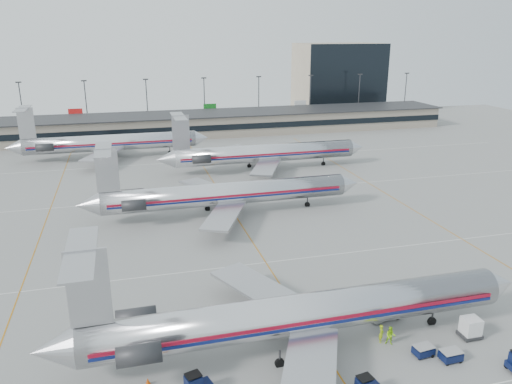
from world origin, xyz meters
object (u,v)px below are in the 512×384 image
object	(u,v)px
uld_container	(471,328)
belt_loader	(385,314)
jet_second_row	(222,194)
jet_foreground	(293,314)

from	to	relation	value
uld_container	belt_loader	size ratio (longest dim) A/B	0.49
jet_second_row	belt_loader	xyz separation A→B (m)	(10.45, -35.68, -3.00)
jet_second_row	uld_container	xyz separation A→B (m)	(16.93, -40.89, -2.52)
jet_foreground	uld_container	bearing A→B (deg)	-9.65
uld_container	belt_loader	distance (m)	8.33
jet_second_row	uld_container	bearing A→B (deg)	-67.51
jet_second_row	belt_loader	size ratio (longest dim) A/B	11.05
uld_container	jet_second_row	bearing A→B (deg)	113.29
jet_foreground	belt_loader	xyz separation A→B (m)	(11.14, 2.22, -3.04)
belt_loader	jet_foreground	bearing A→B (deg)	175.76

